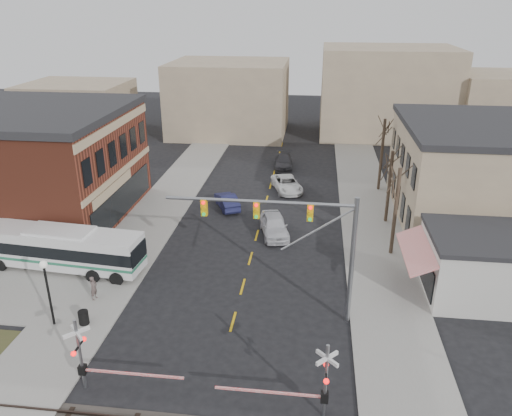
{
  "coord_description": "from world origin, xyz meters",
  "views": [
    {
      "loc": [
        4.4,
        -22.66,
        17.88
      ],
      "look_at": [
        0.24,
        11.48,
        3.5
      ],
      "focal_mm": 35.0,
      "sensor_mm": 36.0,
      "label": 1
    }
  ],
  "objects_px": {
    "car_c": "(287,184)",
    "pedestrian_far": "(105,250)",
    "transit_bus": "(62,248)",
    "trash_bin": "(84,317)",
    "car_b": "(227,201)",
    "rr_crossing_west": "(89,356)",
    "rr_crossing_east": "(316,381)",
    "pedestrian_near": "(94,288)",
    "car_d": "(284,162)",
    "car_a": "(274,225)",
    "traffic_signal_mast": "(302,232)",
    "street_lamp": "(46,280)"
  },
  "relations": [
    {
      "from": "car_a",
      "to": "car_c",
      "type": "distance_m",
      "value": 10.41
    },
    {
      "from": "transit_bus",
      "to": "street_lamp",
      "type": "distance_m",
      "value": 7.09
    },
    {
      "from": "car_b",
      "to": "car_c",
      "type": "height_order",
      "value": "car_c"
    },
    {
      "from": "transit_bus",
      "to": "trash_bin",
      "type": "height_order",
      "value": "transit_bus"
    },
    {
      "from": "traffic_signal_mast",
      "to": "car_c",
      "type": "height_order",
      "value": "traffic_signal_mast"
    },
    {
      "from": "rr_crossing_east",
      "to": "car_d",
      "type": "bearing_deg",
      "value": 96.24
    },
    {
      "from": "car_b",
      "to": "car_d",
      "type": "xyz_separation_m",
      "value": [
        4.36,
        12.69,
        0.0
      ]
    },
    {
      "from": "rr_crossing_east",
      "to": "car_c",
      "type": "height_order",
      "value": "rr_crossing_east"
    },
    {
      "from": "rr_crossing_east",
      "to": "pedestrian_near",
      "type": "distance_m",
      "value": 16.24
    },
    {
      "from": "rr_crossing_east",
      "to": "trash_bin",
      "type": "distance_m",
      "value": 14.72
    },
    {
      "from": "car_b",
      "to": "pedestrian_near",
      "type": "relative_size",
      "value": 2.66
    },
    {
      "from": "pedestrian_near",
      "to": "car_c",
      "type": "bearing_deg",
      "value": -17.03
    },
    {
      "from": "transit_bus",
      "to": "trash_bin",
      "type": "bearing_deg",
      "value": -55.52
    },
    {
      "from": "street_lamp",
      "to": "rr_crossing_west",
      "type": "bearing_deg",
      "value": -46.16
    },
    {
      "from": "car_c",
      "to": "pedestrian_far",
      "type": "height_order",
      "value": "pedestrian_far"
    },
    {
      "from": "rr_crossing_west",
      "to": "trash_bin",
      "type": "relative_size",
      "value": 6.6
    },
    {
      "from": "car_c",
      "to": "car_d",
      "type": "xyz_separation_m",
      "value": [
        -0.86,
        7.49,
        -0.0
      ]
    },
    {
      "from": "rr_crossing_east",
      "to": "pedestrian_near",
      "type": "height_order",
      "value": "rr_crossing_east"
    },
    {
      "from": "traffic_signal_mast",
      "to": "car_c",
      "type": "bearing_deg",
      "value": 95.53
    },
    {
      "from": "trash_bin",
      "to": "car_a",
      "type": "relative_size",
      "value": 0.17
    },
    {
      "from": "rr_crossing_west",
      "to": "rr_crossing_east",
      "type": "bearing_deg",
      "value": -2.17
    },
    {
      "from": "trash_bin",
      "to": "car_d",
      "type": "distance_m",
      "value": 33.04
    },
    {
      "from": "transit_bus",
      "to": "rr_crossing_west",
      "type": "height_order",
      "value": "rr_crossing_west"
    },
    {
      "from": "street_lamp",
      "to": "pedestrian_far",
      "type": "bearing_deg",
      "value": 90.37
    },
    {
      "from": "car_a",
      "to": "pedestrian_far",
      "type": "bearing_deg",
      "value": -166.44
    },
    {
      "from": "trash_bin",
      "to": "pedestrian_near",
      "type": "distance_m",
      "value": 2.69
    },
    {
      "from": "traffic_signal_mast",
      "to": "car_a",
      "type": "height_order",
      "value": "traffic_signal_mast"
    },
    {
      "from": "rr_crossing_east",
      "to": "car_d",
      "type": "distance_m",
      "value": 37.16
    },
    {
      "from": "rr_crossing_west",
      "to": "car_c",
      "type": "xyz_separation_m",
      "value": [
        7.78,
        29.02,
        -1.26
      ]
    },
    {
      "from": "car_b",
      "to": "pedestrian_near",
      "type": "xyz_separation_m",
      "value": [
        -5.74,
        -16.3,
        0.22
      ]
    },
    {
      "from": "transit_bus",
      "to": "car_b",
      "type": "distance_m",
      "value": 15.91
    },
    {
      "from": "traffic_signal_mast",
      "to": "car_a",
      "type": "relative_size",
      "value": 2.17
    },
    {
      "from": "trash_bin",
      "to": "pedestrian_near",
      "type": "bearing_deg",
      "value": 100.29
    },
    {
      "from": "rr_crossing_west",
      "to": "car_b",
      "type": "relative_size",
      "value": 1.31
    },
    {
      "from": "car_d",
      "to": "pedestrian_far",
      "type": "relative_size",
      "value": 2.96
    },
    {
      "from": "rr_crossing_east",
      "to": "transit_bus",
      "type": "bearing_deg",
      "value": 147.24
    },
    {
      "from": "rr_crossing_east",
      "to": "car_d",
      "type": "xyz_separation_m",
      "value": [
        -4.04,
        36.92,
        -1.26
      ]
    },
    {
      "from": "rr_crossing_west",
      "to": "street_lamp",
      "type": "height_order",
      "value": "street_lamp"
    },
    {
      "from": "transit_bus",
      "to": "car_a",
      "type": "distance_m",
      "value": 16.24
    },
    {
      "from": "traffic_signal_mast",
      "to": "pedestrian_near",
      "type": "relative_size",
      "value": 6.73
    },
    {
      "from": "pedestrian_far",
      "to": "rr_crossing_west",
      "type": "bearing_deg",
      "value": -118.45
    },
    {
      "from": "rr_crossing_west",
      "to": "car_d",
      "type": "height_order",
      "value": "rr_crossing_west"
    },
    {
      "from": "car_d",
      "to": "pedestrian_near",
      "type": "bearing_deg",
      "value": -112.32
    },
    {
      "from": "car_a",
      "to": "pedestrian_near",
      "type": "bearing_deg",
      "value": -146.95
    },
    {
      "from": "trash_bin",
      "to": "car_b",
      "type": "bearing_deg",
      "value": 74.46
    },
    {
      "from": "car_b",
      "to": "pedestrian_far",
      "type": "relative_size",
      "value": 2.61
    },
    {
      "from": "traffic_signal_mast",
      "to": "street_lamp",
      "type": "relative_size",
      "value": 2.56
    },
    {
      "from": "rr_crossing_west",
      "to": "car_d",
      "type": "relative_size",
      "value": 1.15
    },
    {
      "from": "trash_bin",
      "to": "pedestrian_near",
      "type": "height_order",
      "value": "pedestrian_near"
    },
    {
      "from": "pedestrian_near",
      "to": "rr_crossing_east",
      "type": "bearing_deg",
      "value": -109.34
    }
  ]
}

